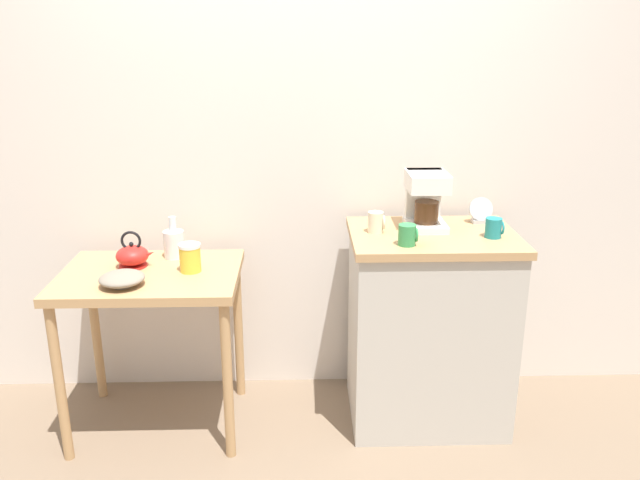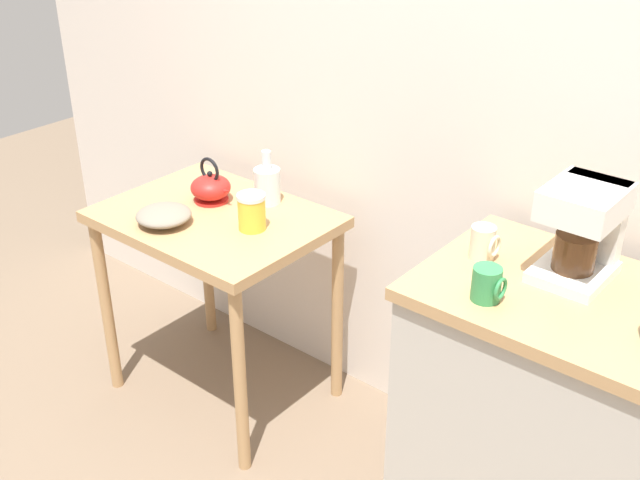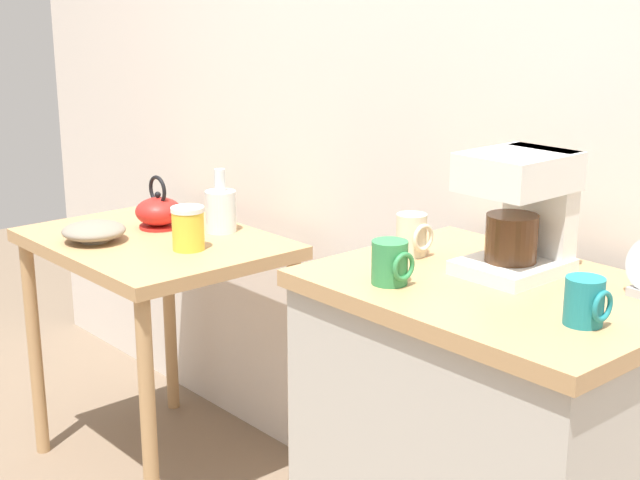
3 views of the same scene
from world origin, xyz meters
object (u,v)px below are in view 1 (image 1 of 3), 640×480
Objects in this scene: glass_carafe_vase at (174,243)px; coffee_maker at (426,197)px; teakettle at (133,255)px; mug_dark_teal at (494,228)px; bowl_stoneware at (122,278)px; mug_tall_green at (408,235)px; table_clock at (481,212)px; mug_small_cream at (376,222)px; canister_enamel at (190,258)px.

coffee_maker reaches higher than glass_carafe_vase.
mug_dark_teal reaches higher than teakettle.
coffee_maker reaches higher than mug_dark_teal.
glass_carafe_vase is at bearing 171.28° from mug_dark_teal.
coffee_maker is at bearing 3.14° from teakettle.
mug_tall_green reaches higher than bowl_stoneware.
teakettle is 1.63m from table_clock.
table_clock is (1.45, 0.01, 0.14)m from glass_carafe_vase.
mug_dark_teal is (1.61, -0.10, 0.15)m from teakettle.
coffee_maker is 0.29m from table_clock.
teakettle reaches higher than bowl_stoneware.
mug_tall_green reaches higher than glass_carafe_vase.
mug_tall_green is (1.05, -0.32, 0.13)m from glass_carafe_vase.
glass_carafe_vase reaches higher than bowl_stoneware.
mug_small_cream is at bearing -164.82° from table_clock.
mug_tall_green reaches higher than mug_dark_teal.
coffee_maker is (1.07, 0.14, 0.23)m from canister_enamel.
teakettle is 1.11m from mug_small_cream.
coffee_maker reaches higher than mug_tall_green.
table_clock reaches higher than mug_tall_green.
canister_enamel is at bearing 172.38° from mug_tall_green.
coffee_maker is 2.96× the size of mug_dark_teal.
teakettle is at bearing 176.49° from mug_dark_teal.
coffee_maker is at bearing -2.43° from glass_carafe_vase.
mug_dark_teal is 0.52m from mug_small_cream.
bowl_stoneware is 1.22m from mug_tall_green.
coffee_maker is (1.33, 0.31, 0.26)m from bowl_stoneware.
coffee_maker is at bearing 19.53° from mug_small_cream.
bowl_stoneware is 1.49× the size of canister_enamel.
mug_tall_green is (1.21, 0.04, 0.17)m from bowl_stoneware.
table_clock is (1.34, 0.20, 0.15)m from canister_enamel.
table_clock is at bearing 8.31° from canister_enamel.
mug_tall_green is (0.95, -0.13, 0.14)m from canister_enamel.
coffee_maker is 0.31m from mug_tall_green.
canister_enamel is at bearing -14.06° from teakettle.
teakettle reaches higher than canister_enamel.
canister_enamel is (0.26, 0.17, 0.03)m from bowl_stoneware.
canister_enamel is 1.04× the size of table_clock.
bowl_stoneware is 0.31m from canister_enamel.
coffee_maker reaches higher than table_clock.
mug_small_cream is (1.10, -0.01, 0.15)m from teakettle.
bowl_stoneware is 1.06× the size of teakettle.
mug_small_cream is (-0.11, 0.18, 0.00)m from mug_tall_green.
bowl_stoneware is 1.39m from coffee_maker.
table_clock is (0.00, 0.23, 0.01)m from mug_dark_teal.
teakettle is 0.28m from canister_enamel.
canister_enamel is 1.42× the size of mug_tall_green.
bowl_stoneware is 0.23m from teakettle.
glass_carafe_vase reaches higher than canister_enamel.
mug_tall_green is at bearing -58.50° from mug_small_cream.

